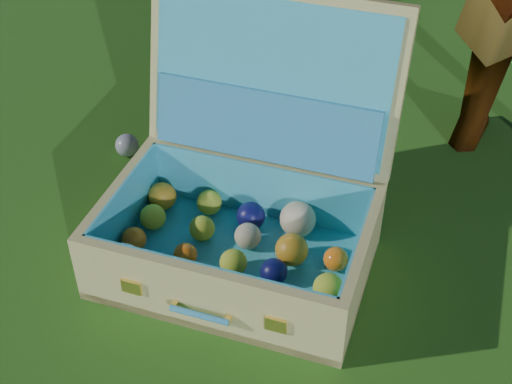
{
  "coord_description": "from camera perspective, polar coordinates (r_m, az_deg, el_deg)",
  "views": [
    {
      "loc": [
        0.84,
        -1.09,
        1.26
      ],
      "look_at": [
        0.08,
        -0.03,
        0.19
      ],
      "focal_mm": 50.0,
      "sensor_mm": 36.0,
      "label": 1
    }
  ],
  "objects": [
    {
      "name": "suitcase",
      "position": [
        1.72,
        -0.81,
        -0.07
      ],
      "size": [
        0.77,
        0.72,
        0.6
      ],
      "rotation": [
        0.0,
        0.0,
        0.3
      ],
      "color": "tan",
      "rests_on": "ground"
    },
    {
      "name": "ground",
      "position": [
        1.86,
        -1.4,
        -3.21
      ],
      "size": [
        60.0,
        60.0,
        0.0
      ],
      "primitive_type": "plane",
      "color": "#215114",
      "rests_on": "ground"
    },
    {
      "name": "stray_ball",
      "position": [
        2.14,
        -10.29,
        3.7
      ],
      "size": [
        0.07,
        0.07,
        0.07
      ],
      "primitive_type": "sphere",
      "color": "teal",
      "rests_on": "ground"
    }
  ]
}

